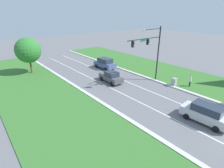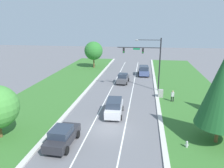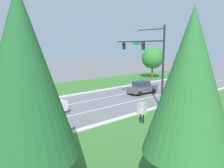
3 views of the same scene
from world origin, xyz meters
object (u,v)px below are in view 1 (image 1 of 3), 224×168
at_px(oak_near_left_tree, 28,50).
at_px(traffic_signal_mast, 151,47).
at_px(silver_suv, 206,113).
at_px(slate_blue_suv, 105,63).
at_px(graphite_sedan, 111,77).
at_px(pedestrian, 190,81).
at_px(utility_cabinet, 174,82).

bearing_deg(oak_near_left_tree, traffic_signal_mast, -52.57).
xyz_separation_m(silver_suv, slate_blue_suv, (3.32, 21.25, 0.03)).
height_order(slate_blue_suv, graphite_sedan, slate_blue_suv).
xyz_separation_m(silver_suv, pedestrian, (7.49, 5.62, -0.07)).
xyz_separation_m(traffic_signal_mast, graphite_sedan, (-4.38, 4.04, -4.75)).
xyz_separation_m(graphite_sedan, pedestrian, (7.92, -9.07, 0.06)).
distance_m(slate_blue_suv, utility_cabinet, 14.20).
bearing_deg(utility_cabinet, graphite_sedan, 130.93).
bearing_deg(oak_near_left_tree, pedestrian, -53.07).
bearing_deg(traffic_signal_mast, graphite_sedan, 137.27).
bearing_deg(pedestrian, oak_near_left_tree, -61.63).
relative_size(pedestrian, oak_near_left_tree, 0.26).
bearing_deg(graphite_sedan, utility_cabinet, -46.13).
bearing_deg(pedestrian, graphite_sedan, -57.42).
distance_m(utility_cabinet, pedestrian, 2.30).
bearing_deg(traffic_signal_mast, utility_cabinet, -58.78).
bearing_deg(utility_cabinet, slate_blue_suv, 100.77).
relative_size(slate_blue_suv, utility_cabinet, 3.89).
relative_size(utility_cabinet, pedestrian, 0.73).
relative_size(traffic_signal_mast, utility_cabinet, 6.96).
bearing_deg(silver_suv, graphite_sedan, 89.43).
height_order(pedestrian, oak_near_left_tree, oak_near_left_tree).
relative_size(traffic_signal_mast, slate_blue_suv, 1.79).
xyz_separation_m(traffic_signal_mast, oak_near_left_tree, (-12.87, 16.81, -1.41)).
relative_size(graphite_sedan, utility_cabinet, 3.69).
bearing_deg(utility_cabinet, traffic_signal_mast, 121.22).
xyz_separation_m(slate_blue_suv, pedestrian, (4.17, -15.63, -0.10)).
relative_size(silver_suv, pedestrian, 2.80).
bearing_deg(oak_near_left_tree, silver_suv, -72.00).
bearing_deg(pedestrian, traffic_signal_mast, -63.37).
xyz_separation_m(utility_cabinet, pedestrian, (1.52, -1.69, 0.32)).
xyz_separation_m(traffic_signal_mast, pedestrian, (3.54, -5.02, -4.69)).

